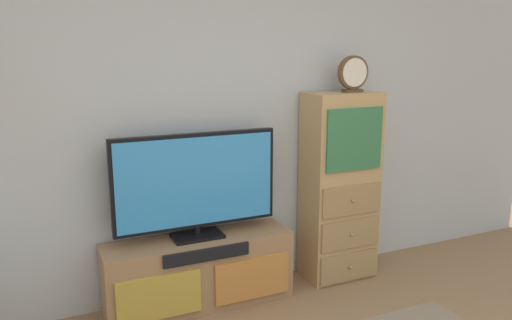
# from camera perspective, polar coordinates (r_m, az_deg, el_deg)

# --- Properties ---
(back_wall) EXTENTS (6.40, 0.12, 2.70)m
(back_wall) POSITION_cam_1_polar(r_m,az_deg,el_deg) (3.83, -3.79, 4.88)
(back_wall) COLOR #B2B7B2
(back_wall) RESTS_ON ground_plane
(media_console) EXTENTS (1.37, 0.38, 0.52)m
(media_console) POSITION_cam_1_polar(r_m,az_deg,el_deg) (3.80, -6.42, -12.46)
(media_console) COLOR #997047
(media_console) RESTS_ON ground_plane
(television) EXTENTS (1.19, 0.22, 0.76)m
(television) POSITION_cam_1_polar(r_m,az_deg,el_deg) (3.59, -6.80, -2.62)
(television) COLOR black
(television) RESTS_ON media_console
(side_cabinet) EXTENTS (0.58, 0.38, 1.52)m
(side_cabinet) POSITION_cam_1_polar(r_m,az_deg,el_deg) (4.13, 9.47, -3.05)
(side_cabinet) COLOR tan
(side_cabinet) RESTS_ON ground_plane
(desk_clock) EXTENTS (0.26, 0.08, 0.28)m
(desk_clock) POSITION_cam_1_polar(r_m,az_deg,el_deg) (4.02, 10.93, 9.55)
(desk_clock) COLOR #4C3823
(desk_clock) RESTS_ON side_cabinet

